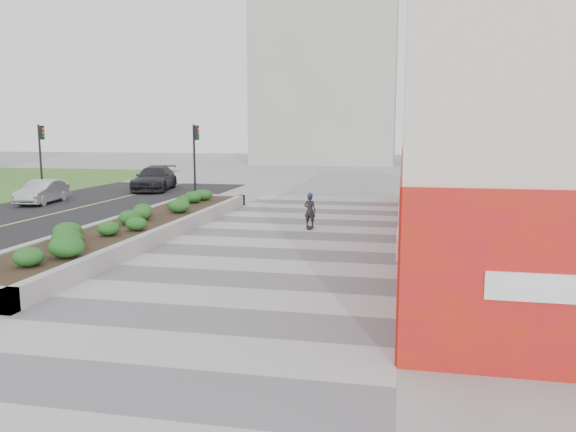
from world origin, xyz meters
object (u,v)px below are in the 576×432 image
skateboarder (310,210)px  car_silver (42,192)px  traffic_signal_near (195,151)px  traffic_signal_far (41,150)px  car_dark (155,179)px  planter (139,225)px

skateboarder → car_silver: 16.06m
traffic_signal_near → skateboarder: traffic_signal_near is taller
traffic_signal_far → car_dark: size_ratio=0.79×
traffic_signal_far → car_dark: bearing=47.2°
skateboarder → car_dark: bearing=133.9°
traffic_signal_far → planter: bearing=-42.5°
skateboarder → car_dark: car_dark is taller
traffic_signal_near → car_silver: bearing=-159.2°
car_silver → car_dark: size_ratio=0.72×
car_silver → traffic_signal_far: bearing=115.9°
car_silver → car_dark: bearing=60.1°
skateboarder → car_dark: (-12.26, 12.27, 0.02)m
traffic_signal_near → car_silver: 8.42m
planter → car_silver: car_silver is taller
planter → skateboarder: skateboarder is taller
traffic_signal_far → car_silver: (1.59, -2.39, -2.13)m
planter → car_dark: size_ratio=3.41×
traffic_signal_near → car_silver: size_ratio=1.11×
planter → skateboarder: size_ratio=12.30×
traffic_signal_near → traffic_signal_far: (-9.20, -0.50, 0.00)m
skateboarder → car_silver: skateboarder is taller
traffic_signal_far → car_silver: traffic_signal_far is taller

